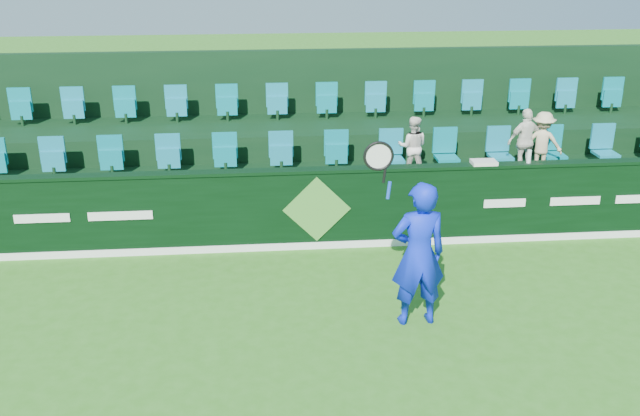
{
  "coord_description": "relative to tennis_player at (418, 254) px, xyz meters",
  "views": [
    {
      "loc": [
        -0.89,
        -6.72,
        4.89
      ],
      "look_at": [
        -0.05,
        2.8,
        1.15
      ],
      "focal_mm": 40.0,
      "sensor_mm": 36.0,
      "label": 1
    }
  ],
  "objects": [
    {
      "name": "seat_row_back",
      "position": [
        -1.11,
        5.83,
        0.6
      ],
      "size": [
        13.5,
        0.5,
        0.6
      ],
      "primitive_type": "cube",
      "color": "#147A92",
      "rests_on": "stand_tier_back"
    },
    {
      "name": "stand_tier_back",
      "position": [
        -1.11,
        5.53,
        -0.35
      ],
      "size": [
        16.0,
        1.8,
        1.3
      ],
      "primitive_type": "cube",
      "color": "black",
      "rests_on": "ground"
    },
    {
      "name": "sponsor_hoarding",
      "position": [
        -1.1,
        2.53,
        -0.32
      ],
      "size": [
        16.0,
        0.25,
        1.35
      ],
      "color": "black",
      "rests_on": "ground"
    },
    {
      "name": "stand_rear",
      "position": [
        -1.11,
        5.97,
        0.22
      ],
      "size": [
        16.0,
        4.1,
        2.6
      ],
      "color": "black",
      "rests_on": "ground"
    },
    {
      "name": "spectator_right",
      "position": [
        3.03,
        3.65,
        0.36
      ],
      "size": [
        0.82,
        0.65,
        1.11
      ],
      "primitive_type": "imported",
      "rotation": [
        0.0,
        0.0,
        2.76
      ],
      "color": "#C8BB8D",
      "rests_on": "stand_tier_front"
    },
    {
      "name": "towel",
      "position": [
        1.62,
        2.53,
        0.38
      ],
      "size": [
        0.4,
        0.26,
        0.06
      ],
      "primitive_type": "cube",
      "color": "silver",
      "rests_on": "sponsor_hoarding"
    },
    {
      "name": "ground",
      "position": [
        -1.11,
        -1.47,
        -1.0
      ],
      "size": [
        60.0,
        60.0,
        0.0
      ],
      "primitive_type": "plane",
      "color": "#2D6D1A",
      "rests_on": "ground"
    },
    {
      "name": "tennis_player",
      "position": [
        0.0,
        0.0,
        0.0
      ],
      "size": [
        1.16,
        0.53,
        2.56
      ],
      "color": "#0C24DB",
      "rests_on": "ground"
    },
    {
      "name": "drinks_bottle",
      "position": [
        2.36,
        2.53,
        0.46
      ],
      "size": [
        0.07,
        0.07,
        0.22
      ],
      "primitive_type": "cylinder",
      "color": "silver",
      "rests_on": "sponsor_hoarding"
    },
    {
      "name": "spectator_middle",
      "position": [
        2.72,
        3.65,
        0.39
      ],
      "size": [
        0.73,
        0.4,
        1.17
      ],
      "primitive_type": "imported",
      "rotation": [
        0.0,
        0.0,
        3.32
      ],
      "color": "white",
      "rests_on": "stand_tier_front"
    },
    {
      "name": "stand_tier_front",
      "position": [
        -1.11,
        3.63,
        -0.6
      ],
      "size": [
        16.0,
        2.0,
        0.8
      ],
      "primitive_type": "cube",
      "color": "black",
      "rests_on": "ground"
    },
    {
      "name": "spectator_left",
      "position": [
        0.69,
        3.65,
        0.34
      ],
      "size": [
        0.61,
        0.52,
        1.08
      ],
      "primitive_type": "imported",
      "rotation": [
        0.0,
        0.0,
        2.91
      ],
      "color": "white",
      "rests_on": "stand_tier_front"
    },
    {
      "name": "seat_row_front",
      "position": [
        -1.11,
        4.03,
        0.1
      ],
      "size": [
        13.5,
        0.5,
        0.6
      ],
      "primitive_type": "cube",
      "color": "#147A92",
      "rests_on": "stand_tier_front"
    }
  ]
}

